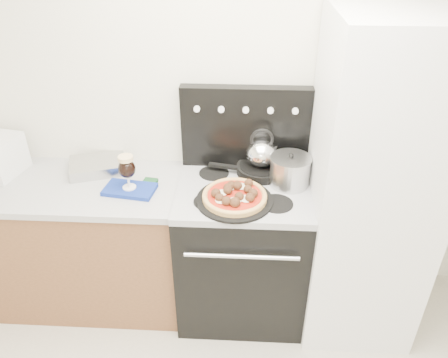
# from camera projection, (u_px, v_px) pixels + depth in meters

# --- Properties ---
(room_shell) EXTENTS (3.52, 3.01, 2.52)m
(room_shell) POSITION_uv_depth(u_px,v_px,m) (220.00, 243.00, 1.57)
(room_shell) COLOR beige
(room_shell) RESTS_ON ground
(base_cabinet) EXTENTS (1.45, 0.60, 0.86)m
(base_cabinet) POSITION_uv_depth(u_px,v_px,m) (71.00, 244.00, 2.82)
(base_cabinet) COLOR brown
(base_cabinet) RESTS_ON ground
(countertop) EXTENTS (1.48, 0.63, 0.04)m
(countertop) POSITION_uv_depth(u_px,v_px,m) (57.00, 186.00, 2.58)
(countertop) COLOR #B3B3B5
(countertop) RESTS_ON base_cabinet
(stove_body) EXTENTS (0.76, 0.65, 0.88)m
(stove_body) POSITION_uv_depth(u_px,v_px,m) (242.00, 252.00, 2.74)
(stove_body) COLOR black
(stove_body) RESTS_ON ground
(cooktop) EXTENTS (0.76, 0.65, 0.04)m
(cooktop) POSITION_uv_depth(u_px,v_px,m) (243.00, 191.00, 2.50)
(cooktop) COLOR #ADADB2
(cooktop) RESTS_ON stove_body
(backguard) EXTENTS (0.76, 0.08, 0.50)m
(backguard) POSITION_uv_depth(u_px,v_px,m) (245.00, 127.00, 2.59)
(backguard) COLOR black
(backguard) RESTS_ON cooktop
(fridge) EXTENTS (0.64, 0.68, 1.90)m
(fridge) POSITION_uv_depth(u_px,v_px,m) (370.00, 189.00, 2.42)
(fridge) COLOR silver
(fridge) RESTS_ON ground
(foil_sheet) EXTENTS (0.39, 0.33, 0.07)m
(foil_sheet) POSITION_uv_depth(u_px,v_px,m) (98.00, 166.00, 2.67)
(foil_sheet) COLOR silver
(foil_sheet) RESTS_ON countertop
(oven_mitt) EXTENTS (0.31, 0.21, 0.02)m
(oven_mitt) POSITION_uv_depth(u_px,v_px,m) (130.00, 189.00, 2.48)
(oven_mitt) COLOR navy
(oven_mitt) RESTS_ON countertop
(beer_glass) EXTENTS (0.10, 0.10, 0.21)m
(beer_glass) POSITION_uv_depth(u_px,v_px,m) (127.00, 172.00, 2.42)
(beer_glass) COLOR black
(beer_glass) RESTS_ON oven_mitt
(pizza_pan) EXTENTS (0.45, 0.45, 0.01)m
(pizza_pan) POSITION_uv_depth(u_px,v_px,m) (235.00, 200.00, 2.37)
(pizza_pan) COLOR black
(pizza_pan) RESTS_ON cooktop
(pizza) EXTENTS (0.41, 0.41, 0.05)m
(pizza) POSITION_uv_depth(u_px,v_px,m) (235.00, 195.00, 2.35)
(pizza) COLOR #C28043
(pizza) RESTS_ON pizza_pan
(skillet) EXTENTS (0.34, 0.34, 0.05)m
(skillet) POSITION_uv_depth(u_px,v_px,m) (260.00, 169.00, 2.61)
(skillet) COLOR black
(skillet) RESTS_ON cooktop
(tea_kettle) EXTENTS (0.20, 0.20, 0.20)m
(tea_kettle) POSITION_uv_depth(u_px,v_px,m) (261.00, 151.00, 2.54)
(tea_kettle) COLOR white
(tea_kettle) RESTS_ON skillet
(stock_pot) EXTENTS (0.29, 0.29, 0.16)m
(stock_pot) POSITION_uv_depth(u_px,v_px,m) (290.00, 172.00, 2.48)
(stock_pot) COLOR #BABABA
(stock_pot) RESTS_ON cooktop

